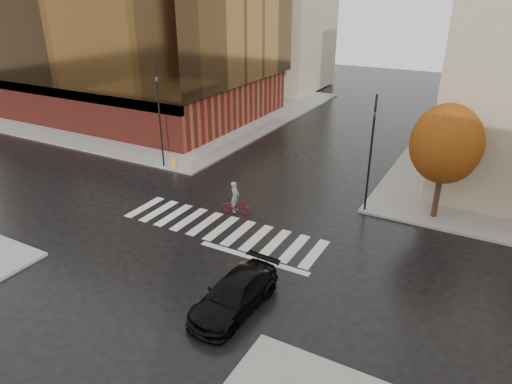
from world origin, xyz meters
TOP-DOWN VIEW (x-y plane):
  - ground at (0.00, 0.00)m, footprint 120.00×120.00m
  - sidewalk_nw at (-21.00, 21.00)m, footprint 30.00×30.00m
  - crosswalk at (0.00, 0.50)m, footprint 12.00×3.00m
  - office_glass at (-22.00, 17.99)m, footprint 27.00×19.00m
  - building_nw_far at (-16.00, 37.00)m, footprint 14.00×12.00m
  - tree_ne_a at (10.00, 7.40)m, footprint 3.80×3.80m
  - sedan at (4.22, -5.01)m, footprint 2.22×4.87m
  - cyclist at (-0.26, 2.50)m, footprint 1.81×0.92m
  - traffic_light_nw at (-8.78, 6.30)m, footprint 0.22×0.19m
  - traffic_light_ne at (6.30, 6.30)m, footprint 0.18×0.20m
  - fire_hydrant at (-7.97, 6.50)m, footprint 0.26×0.26m
  - manhole at (2.94, -2.00)m, footprint 0.58×0.58m

SIDE VIEW (x-z plane):
  - ground at x=0.00m, z-range 0.00..0.00m
  - crosswalk at x=0.00m, z-range 0.00..0.01m
  - manhole at x=2.94m, z-range 0.00..0.01m
  - sidewalk_nw at x=-21.00m, z-range 0.00..0.15m
  - fire_hydrant at x=-7.97m, z-range 0.19..0.93m
  - cyclist at x=-0.26m, z-range -0.31..1.65m
  - sedan at x=4.22m, z-range 0.00..1.38m
  - traffic_light_ne at x=6.30m, z-range 0.57..7.38m
  - traffic_light_nw at x=-8.78m, z-range 0.69..8.15m
  - tree_ne_a at x=10.00m, z-range 1.20..7.71m
  - office_glass at x=-22.00m, z-range 0.28..16.28m
  - building_nw_far at x=-16.00m, z-range 0.15..20.15m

